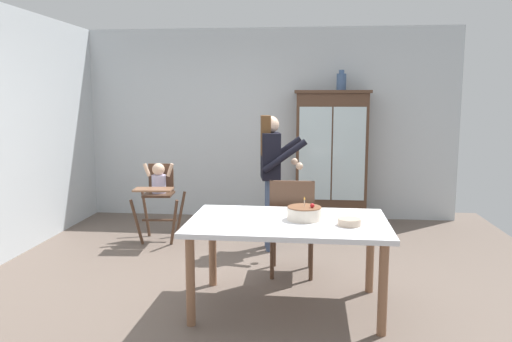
# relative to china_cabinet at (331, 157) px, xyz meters

# --- Properties ---
(ground_plane) EXTENTS (6.24, 6.24, 0.00)m
(ground_plane) POSITION_rel_china_cabinet_xyz_m (-0.89, -2.37, -0.92)
(ground_plane) COLOR #66564C
(wall_back) EXTENTS (5.32, 0.06, 2.70)m
(wall_back) POSITION_rel_china_cabinet_xyz_m (-0.89, 0.26, 0.43)
(wall_back) COLOR silver
(wall_back) RESTS_ON ground_plane
(china_cabinet) EXTENTS (1.02, 0.48, 1.83)m
(china_cabinet) POSITION_rel_china_cabinet_xyz_m (0.00, 0.00, 0.00)
(china_cabinet) COLOR #4C3323
(china_cabinet) RESTS_ON ground_plane
(ceramic_vase) EXTENTS (0.13, 0.13, 0.27)m
(ceramic_vase) POSITION_rel_china_cabinet_xyz_m (0.12, 0.00, 1.03)
(ceramic_vase) COLOR #3D567F
(ceramic_vase) RESTS_ON china_cabinet
(high_chair_with_toddler) EXTENTS (0.61, 0.71, 0.95)m
(high_chair_with_toddler) POSITION_rel_china_cabinet_xyz_m (-2.11, -1.13, -0.27)
(high_chair_with_toddler) COLOR #4C3323
(high_chair_with_toddler) RESTS_ON ground_plane
(adult_person) EXTENTS (0.56, 0.54, 1.53)m
(adult_person) POSITION_rel_china_cabinet_xyz_m (-0.74, -1.35, 0.05)
(adult_person) COLOR #3D4C6B
(adult_person) RESTS_ON ground_plane
(dining_table) EXTENTS (1.62, 1.04, 0.74)m
(dining_table) POSITION_rel_china_cabinet_xyz_m (-0.49, -2.96, -0.26)
(dining_table) COLOR silver
(dining_table) RESTS_ON ground_plane
(birthday_cake) EXTENTS (0.28, 0.28, 0.19)m
(birthday_cake) POSITION_rel_china_cabinet_xyz_m (-0.36, -2.93, -0.13)
(birthday_cake) COLOR beige
(birthday_cake) RESTS_ON dining_table
(serving_bowl) EXTENTS (0.18, 0.18, 0.05)m
(serving_bowl) POSITION_rel_china_cabinet_xyz_m (-0.01, -3.08, -0.15)
(serving_bowl) COLOR #C6AD93
(serving_bowl) RESTS_ON dining_table
(dining_chair_far_side) EXTENTS (0.44, 0.44, 0.96)m
(dining_chair_far_side) POSITION_rel_china_cabinet_xyz_m (-0.47, -2.24, -0.36)
(dining_chair_far_side) COLOR #4C3323
(dining_chair_far_side) RESTS_ON ground_plane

